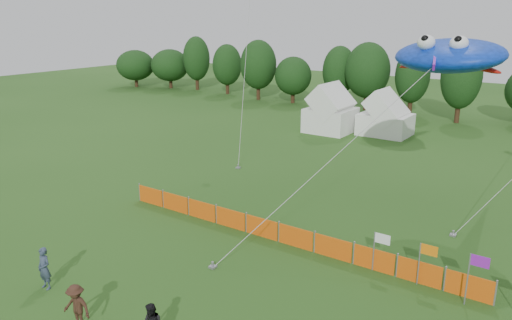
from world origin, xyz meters
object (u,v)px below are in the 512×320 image
Objects in this scene: tent_right at (386,118)px; spectator_c at (76,307)px; barrier_fence at (278,232)px; tent_left at (331,112)px; stingray_kite at (451,55)px; spectator_a at (44,268)px.

tent_right is 2.68× the size of spectator_c.
tent_right is 0.23× the size of barrier_fence.
spectator_c is at bearing -78.37° from tent_left.
tent_right is at bearing 120.14° from stingray_kite.
barrier_fence is at bearing 66.25° from spectator_c.
tent_right is 19.72m from stingray_kite.
stingray_kite is (7.15, 19.31, 7.91)m from spectator_c.
spectator_c is (3.41, -0.94, -0.04)m from spectator_a.
tent_left is 25.04m from barrier_fence.
tent_left is at bearing 134.72° from stingray_kite.
barrier_fence is at bearing -69.00° from tent_left.
tent_left reaches higher than barrier_fence.
spectator_c is (-2.07, -10.15, 0.36)m from barrier_fence.
tent_right is at bearing 99.40° from barrier_fence.
stingray_kite is at bearing 60.99° from barrier_fence.
tent_left is 21.11m from stingray_kite.
stingray_kite reaches higher than tent_left.
tent_right is 25.43m from barrier_fence.
stingray_kite is (9.23, -15.90, 7.13)m from tent_right.
barrier_fence is (8.96, -23.34, -1.38)m from tent_left.
spectator_c is 22.06m from stingray_kite.
tent_left is 0.21× the size of barrier_fence.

